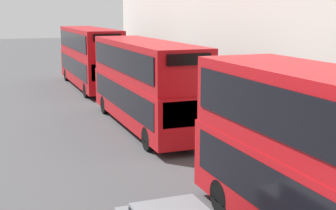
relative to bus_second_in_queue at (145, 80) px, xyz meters
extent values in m
cylinder|color=black|center=(-1.12, -10.39, -1.85)|extent=(0.30, 1.00, 1.00)
cylinder|color=black|center=(1.13, -10.39, -1.85)|extent=(0.30, 1.00, 1.00)
cube|color=#A80F14|center=(0.00, 0.01, -0.97)|extent=(2.55, 10.85, 2.07)
cube|color=#A80F14|center=(0.00, 0.01, 0.99)|extent=(2.50, 10.64, 1.84)
cube|color=black|center=(0.00, 0.01, -0.72)|extent=(2.59, 9.99, 1.16)
cube|color=black|center=(0.00, 0.01, 1.08)|extent=(2.59, 9.99, 1.11)
cube|color=black|center=(0.00, -5.39, -0.55)|extent=(2.17, 0.06, 1.03)
cube|color=black|center=(0.00, -5.39, 1.54)|extent=(1.78, 0.06, 0.44)
cylinder|color=black|center=(-1.12, -3.82, -1.85)|extent=(0.30, 1.00, 1.00)
cylinder|color=black|center=(1.13, -3.82, -1.85)|extent=(0.30, 1.00, 1.00)
cylinder|color=black|center=(-1.12, 3.83, -1.85)|extent=(0.30, 1.00, 1.00)
cylinder|color=black|center=(1.13, 3.83, -1.85)|extent=(0.30, 1.00, 1.00)
cube|color=#A80F14|center=(0.00, 13.23, -0.93)|extent=(2.55, 11.49, 2.14)
cube|color=#A80F14|center=(0.00, 13.23, 1.11)|extent=(2.50, 11.26, 1.94)
cube|color=black|center=(0.00, 13.23, -0.67)|extent=(2.59, 10.57, 1.20)
cube|color=black|center=(0.00, 13.23, 1.21)|extent=(2.59, 10.57, 1.16)
cube|color=black|center=(0.00, 7.51, -0.50)|extent=(2.17, 0.06, 1.07)
cube|color=black|center=(0.00, 7.51, 1.69)|extent=(1.78, 0.06, 0.47)
cylinder|color=black|center=(-1.12, 9.08, -1.85)|extent=(0.30, 1.00, 1.00)
cylinder|color=black|center=(1.13, 9.08, -1.85)|extent=(0.30, 1.00, 1.00)
cylinder|color=black|center=(-1.12, 17.37, -1.85)|extent=(0.30, 1.00, 1.00)
cylinder|color=black|center=(1.13, 17.37, -1.85)|extent=(0.30, 1.00, 1.00)
cylinder|color=#26262D|center=(2.50, -5.05, -1.55)|extent=(0.36, 0.36, 1.61)
sphere|color=tan|center=(2.50, -5.05, -0.64)|extent=(0.22, 0.22, 0.22)
camera|label=1|loc=(-7.07, -21.53, 3.34)|focal=50.00mm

